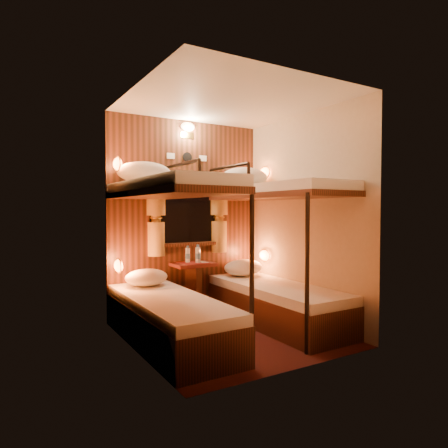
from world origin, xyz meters
TOP-DOWN VIEW (x-y plane):
  - floor at (0.00, 0.00)m, footprint 2.10×2.10m
  - ceiling at (0.00, 0.00)m, footprint 2.10×2.10m
  - wall_back at (0.00, 1.05)m, footprint 2.40×0.00m
  - wall_front at (0.00, -1.05)m, footprint 2.40×0.00m
  - wall_left at (-1.00, 0.00)m, footprint 0.00×2.40m
  - wall_right at (1.00, 0.00)m, footprint 0.00×2.40m
  - back_panel at (0.00, 1.04)m, footprint 2.00×0.03m
  - bunk_left at (-0.65, 0.07)m, footprint 0.72×1.90m
  - bunk_right at (0.65, 0.07)m, footprint 0.72×1.90m
  - window at (0.00, 1.00)m, footprint 1.00×0.12m
  - curtains at (0.00, 0.97)m, footprint 1.10×0.22m
  - back_fixtures at (0.00, 1.00)m, footprint 0.54×0.09m
  - reading_lamps at (-0.00, 0.70)m, footprint 2.00×0.20m
  - table at (0.00, 0.85)m, footprint 0.50×0.34m
  - bottle_left at (-0.05, 0.91)m, footprint 0.06×0.06m
  - bottle_right at (0.04, 0.81)m, footprint 0.06×0.06m
  - sachet_a at (0.12, 0.78)m, footprint 0.11×0.09m
  - sachet_b at (0.13, 0.88)m, footprint 0.10×0.10m
  - pillow_lower_left at (-0.65, 0.70)m, footprint 0.48×0.34m
  - pillow_lower_right at (0.65, 0.73)m, footprint 0.53×0.38m
  - pillow_upper_left at (-0.65, 0.75)m, footprint 0.61×0.43m
  - pillow_upper_right at (0.65, 0.70)m, footprint 0.62×0.44m

SIDE VIEW (x-z plane):
  - floor at x=0.00m, z-range 0.00..0.00m
  - table at x=0.00m, z-range 0.09..0.74m
  - pillow_lower_left at x=-0.65m, z-range 0.46..0.64m
  - bunk_left at x=-0.65m, z-range -0.35..1.47m
  - bunk_right at x=0.65m, z-range -0.35..1.47m
  - pillow_lower_right at x=0.65m, z-range 0.46..0.66m
  - sachet_b at x=0.13m, z-range 0.65..0.66m
  - sachet_a at x=0.12m, z-range 0.65..0.66m
  - bottle_left at x=-0.05m, z-range 0.64..0.84m
  - bottle_right at x=0.04m, z-range 0.63..0.86m
  - window at x=0.00m, z-range 0.79..1.58m
  - wall_back at x=0.00m, z-range 0.00..2.40m
  - wall_front at x=0.00m, z-range 0.00..2.40m
  - wall_left at x=-1.00m, z-range 0.00..2.40m
  - wall_right at x=1.00m, z-range 0.00..2.40m
  - back_panel at x=0.00m, z-range 0.00..2.40m
  - reading_lamps at x=0.00m, z-range 0.62..1.86m
  - curtains at x=0.00m, z-range 0.76..1.76m
  - pillow_upper_left at x=-0.65m, z-range 1.59..1.83m
  - pillow_upper_right at x=0.65m, z-range 1.59..1.83m
  - back_fixtures at x=0.00m, z-range 2.00..2.49m
  - ceiling at x=0.00m, z-range 2.40..2.40m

